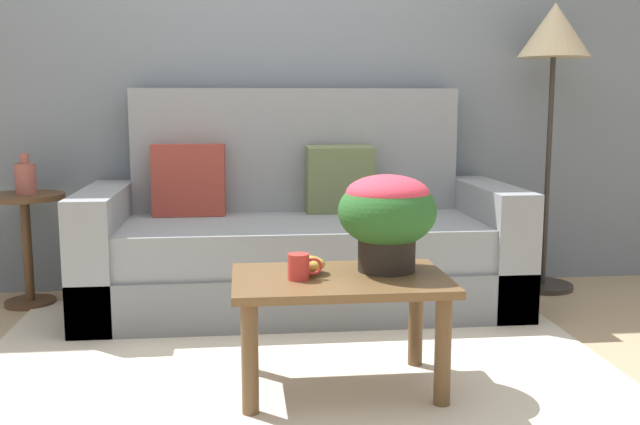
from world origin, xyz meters
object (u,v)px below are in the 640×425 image
snack_bowl (308,264)px  potted_plant (387,212)px  side_table (26,229)px  coffee_mug (300,267)px  couch (300,242)px  floor_lamp (554,51)px  table_vase (26,178)px  coffee_table (340,298)px

snack_bowl → potted_plant: bearing=3.5°
side_table → coffee_mug: side_table is taller
snack_bowl → coffee_mug: bearing=-112.2°
couch → side_table: bearing=174.1°
floor_lamp → couch: bearing=-173.0°
couch → table_vase: size_ratio=10.48×
couch → coffee_mug: (-0.10, -1.23, 0.15)m
coffee_table → snack_bowl: bearing=155.0°
couch → floor_lamp: floor_lamp is taller
side_table → floor_lamp: (2.93, 0.03, 0.96)m
coffee_table → coffee_mug: 0.21m
coffee_mug → snack_bowl: coffee_mug is taller
coffee_table → coffee_mug: coffee_mug is taller
side_table → table_vase: (0.01, -0.00, 0.28)m
couch → coffee_table: 1.20m
side_table → table_vase: bearing=-13.3°
potted_plant → coffee_table: bearing=-159.0°
coffee_mug → coffee_table: bearing=11.6°
coffee_mug → snack_bowl: (0.04, 0.09, -0.01)m
side_table → coffee_mug: size_ratio=4.83×
floor_lamp → snack_bowl: size_ratio=12.15×
coffee_mug → snack_bowl: size_ratio=0.93×
floor_lamp → side_table: bearing=-179.4°
potted_plant → snack_bowl: size_ratio=2.81×
potted_plant → couch: bearing=102.5°
couch → side_table: 1.48m
coffee_table → snack_bowl: 0.18m
coffee_table → floor_lamp: size_ratio=0.49×
couch → table_vase: bearing=174.2°
floor_lamp → snack_bowl: 2.21m
couch → snack_bowl: size_ratio=16.69×
coffee_mug → potted_plant: bearing=16.9°
couch → snack_bowl: (-0.06, -1.14, 0.14)m
coffee_table → potted_plant: 0.38m
snack_bowl → coffee_table: bearing=-25.0°
coffee_table → floor_lamp: floor_lamp is taller
coffee_table → snack_bowl: (-0.12, 0.06, 0.12)m
coffee_table → side_table: 2.04m
couch → snack_bowl: bearing=-93.1°
coffee_table → side_table: size_ratio=1.33×
potted_plant → snack_bowl: bearing=-176.5°
side_table → potted_plant: potted_plant is taller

